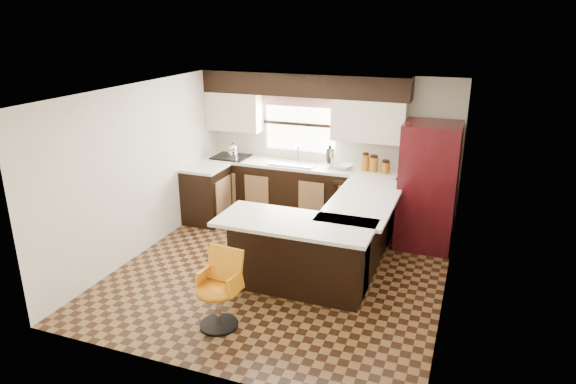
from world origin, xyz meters
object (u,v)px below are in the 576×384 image
at_px(peninsula_return, 299,256).
at_px(refrigerator, 428,186).
at_px(peninsula_long, 359,232).
at_px(bar_chair, 217,291).

distance_m(peninsula_return, refrigerator, 2.35).
height_order(peninsula_long, bar_chair, peninsula_long).
xyz_separation_m(peninsula_long, bar_chair, (-1.07, -2.06, -0.01)).
height_order(peninsula_return, refrigerator, refrigerator).
bearing_deg(refrigerator, peninsula_return, -124.70).
bearing_deg(peninsula_long, bar_chair, -117.48).
height_order(refrigerator, bar_chair, refrigerator).
relative_size(refrigerator, bar_chair, 2.11).
bearing_deg(peninsula_return, bar_chair, -116.73).
bearing_deg(bar_chair, peninsula_return, 68.54).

